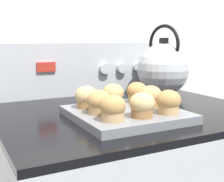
{
  "coord_description": "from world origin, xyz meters",
  "views": [
    {
      "loc": [
        -0.46,
        -0.47,
        1.11
      ],
      "look_at": [
        -0.08,
        0.26,
        0.97
      ],
      "focal_mm": 50.0,
      "sensor_mm": 36.0,
      "label": 1
    }
  ],
  "objects_px": {
    "muffin_r0_c0": "(113,108)",
    "muffin_r1_c0": "(99,102)",
    "muffin_pan": "(126,114)",
    "muffin_r0_c1": "(142,105)",
    "tea_kettle": "(163,68)",
    "muffin_r1_c2": "(151,97)",
    "muffin_r2_c1": "(113,95)",
    "muffin_r2_c0": "(86,97)",
    "muffin_r2_c2": "(137,93)",
    "muffin_r0_c2": "(169,102)"
  },
  "relations": [
    {
      "from": "muffin_r0_c0",
      "to": "muffin_r1_c0",
      "type": "distance_m",
      "value": 0.08
    },
    {
      "from": "muffin_pan",
      "to": "muffin_r0_c1",
      "type": "bearing_deg",
      "value": -91.66
    },
    {
      "from": "muffin_r1_c0",
      "to": "tea_kettle",
      "type": "xyz_separation_m",
      "value": [
        0.38,
        0.24,
        0.05
      ]
    },
    {
      "from": "muffin_r0_c0",
      "to": "muffin_r1_c2",
      "type": "xyz_separation_m",
      "value": [
        0.16,
        0.08,
        0.0
      ]
    },
    {
      "from": "muffin_r0_c1",
      "to": "tea_kettle",
      "type": "height_order",
      "value": "tea_kettle"
    },
    {
      "from": "muffin_r1_c0",
      "to": "muffin_r2_c1",
      "type": "relative_size",
      "value": 1.0
    },
    {
      "from": "muffin_r2_c0",
      "to": "muffin_r2_c1",
      "type": "distance_m",
      "value": 0.08
    },
    {
      "from": "muffin_r2_c0",
      "to": "muffin_r2_c2",
      "type": "distance_m",
      "value": 0.16
    },
    {
      "from": "muffin_r0_c0",
      "to": "muffin_r0_c1",
      "type": "bearing_deg",
      "value": -2.77
    },
    {
      "from": "muffin_r2_c1",
      "to": "tea_kettle",
      "type": "xyz_separation_m",
      "value": [
        0.3,
        0.16,
        0.05
      ]
    },
    {
      "from": "muffin_pan",
      "to": "muffin_r1_c0",
      "type": "xyz_separation_m",
      "value": [
        -0.08,
        -0.0,
        0.04
      ]
    },
    {
      "from": "muffin_r0_c0",
      "to": "muffin_r2_c0",
      "type": "distance_m",
      "value": 0.15
    },
    {
      "from": "muffin_r0_c2",
      "to": "muffin_r1_c0",
      "type": "height_order",
      "value": "same"
    },
    {
      "from": "muffin_r2_c1",
      "to": "muffin_r0_c2",
      "type": "bearing_deg",
      "value": -65.38
    },
    {
      "from": "muffin_pan",
      "to": "muffin_r0_c0",
      "type": "bearing_deg",
      "value": -136.4
    },
    {
      "from": "muffin_r2_c1",
      "to": "muffin_r2_c2",
      "type": "relative_size",
      "value": 1.0
    },
    {
      "from": "muffin_r2_c0",
      "to": "tea_kettle",
      "type": "distance_m",
      "value": 0.42
    },
    {
      "from": "muffin_r0_c1",
      "to": "muffin_r0_c2",
      "type": "relative_size",
      "value": 1.0
    },
    {
      "from": "muffin_r0_c2",
      "to": "muffin_r2_c0",
      "type": "xyz_separation_m",
      "value": [
        -0.16,
        0.16,
        0.0
      ]
    },
    {
      "from": "muffin_r0_c0",
      "to": "muffin_r0_c2",
      "type": "xyz_separation_m",
      "value": [
        0.16,
        -0.0,
        0.0
      ]
    },
    {
      "from": "muffin_r2_c1",
      "to": "tea_kettle",
      "type": "distance_m",
      "value": 0.34
    },
    {
      "from": "muffin_pan",
      "to": "muffin_r1_c2",
      "type": "relative_size",
      "value": 4.47
    },
    {
      "from": "muffin_r1_c0",
      "to": "muffin_r2_c2",
      "type": "relative_size",
      "value": 1.0
    },
    {
      "from": "muffin_pan",
      "to": "muffin_r1_c2",
      "type": "xyz_separation_m",
      "value": [
        0.08,
        0.0,
        0.04
      ]
    },
    {
      "from": "muffin_pan",
      "to": "tea_kettle",
      "type": "xyz_separation_m",
      "value": [
        0.3,
        0.24,
        0.09
      ]
    },
    {
      "from": "muffin_r0_c1",
      "to": "muffin_r2_c1",
      "type": "relative_size",
      "value": 1.0
    },
    {
      "from": "muffin_r1_c2",
      "to": "muffin_r2_c1",
      "type": "height_order",
      "value": "same"
    },
    {
      "from": "muffin_pan",
      "to": "muffin_r1_c2",
      "type": "height_order",
      "value": "muffin_r1_c2"
    },
    {
      "from": "muffin_r0_c0",
      "to": "muffin_r2_c1",
      "type": "xyz_separation_m",
      "value": [
        0.08,
        0.16,
        0.0
      ]
    },
    {
      "from": "muffin_r1_c2",
      "to": "muffin_r2_c0",
      "type": "height_order",
      "value": "same"
    },
    {
      "from": "muffin_pan",
      "to": "muffin_r2_c2",
      "type": "bearing_deg",
      "value": 43.36
    },
    {
      "from": "muffin_r0_c2",
      "to": "muffin_r2_c0",
      "type": "bearing_deg",
      "value": 134.95
    },
    {
      "from": "muffin_pan",
      "to": "muffin_r0_c0",
      "type": "relative_size",
      "value": 4.47
    },
    {
      "from": "tea_kettle",
      "to": "muffin_pan",
      "type": "bearing_deg",
      "value": -140.79
    },
    {
      "from": "muffin_pan",
      "to": "muffin_r2_c2",
      "type": "relative_size",
      "value": 4.47
    },
    {
      "from": "muffin_pan",
      "to": "tea_kettle",
      "type": "height_order",
      "value": "tea_kettle"
    },
    {
      "from": "muffin_r2_c2",
      "to": "tea_kettle",
      "type": "height_order",
      "value": "tea_kettle"
    },
    {
      "from": "muffin_pan",
      "to": "muffin_r2_c0",
      "type": "height_order",
      "value": "muffin_r2_c0"
    },
    {
      "from": "muffin_r0_c2",
      "to": "muffin_r2_c2",
      "type": "distance_m",
      "value": 0.16
    },
    {
      "from": "muffin_r1_c0",
      "to": "muffin_r1_c2",
      "type": "height_order",
      "value": "same"
    },
    {
      "from": "muffin_r2_c0",
      "to": "tea_kettle",
      "type": "height_order",
      "value": "tea_kettle"
    },
    {
      "from": "muffin_r0_c1",
      "to": "muffin_r2_c0",
      "type": "height_order",
      "value": "same"
    },
    {
      "from": "muffin_pan",
      "to": "muffin_r0_c2",
      "type": "distance_m",
      "value": 0.12
    },
    {
      "from": "muffin_r1_c2",
      "to": "muffin_r2_c2",
      "type": "distance_m",
      "value": 0.07
    },
    {
      "from": "muffin_pan",
      "to": "muffin_r2_c0",
      "type": "distance_m",
      "value": 0.12
    },
    {
      "from": "muffin_r0_c2",
      "to": "muffin_r1_c2",
      "type": "bearing_deg",
      "value": 88.32
    },
    {
      "from": "muffin_r0_c2",
      "to": "muffin_r2_c2",
      "type": "xyz_separation_m",
      "value": [
        0.01,
        0.16,
        0.0
      ]
    },
    {
      "from": "tea_kettle",
      "to": "muffin_r0_c2",
      "type": "bearing_deg",
      "value": -124.33
    },
    {
      "from": "muffin_pan",
      "to": "muffin_r0_c1",
      "type": "xyz_separation_m",
      "value": [
        -0.0,
        -0.08,
        0.04
      ]
    },
    {
      "from": "tea_kettle",
      "to": "muffin_r2_c2",
      "type": "bearing_deg",
      "value": -142.5
    }
  ]
}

